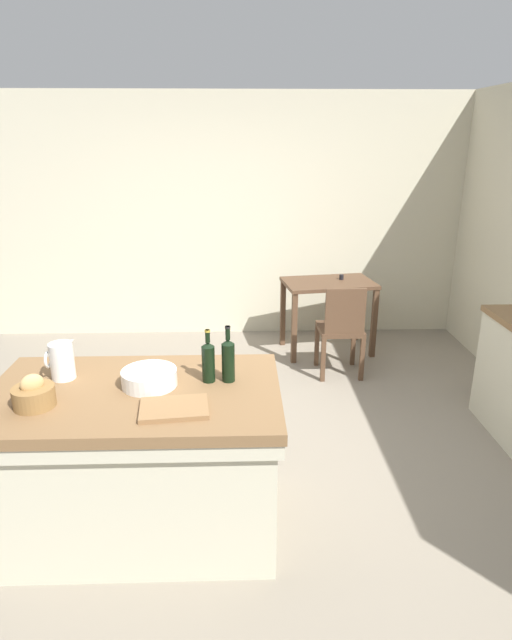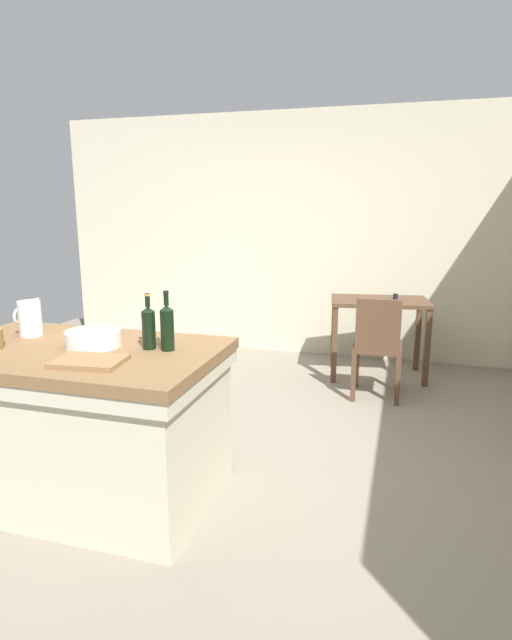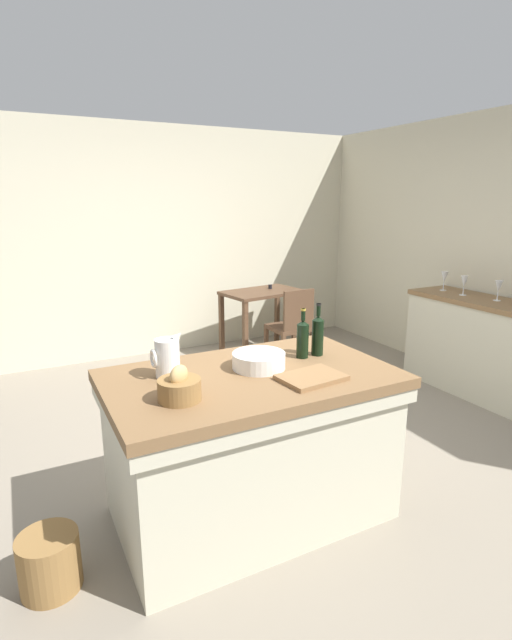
{
  "view_description": "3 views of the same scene",
  "coord_description": "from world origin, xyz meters",
  "px_view_note": "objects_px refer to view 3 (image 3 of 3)",
  "views": [
    {
      "loc": [
        0.12,
        -3.22,
        2.14
      ],
      "look_at": [
        0.23,
        0.29,
        0.92
      ],
      "focal_mm": 29.63,
      "sensor_mm": 36.0,
      "label": 1
    },
    {
      "loc": [
        1.24,
        -2.98,
        1.62
      ],
      "look_at": [
        0.28,
        0.31,
        0.86
      ],
      "focal_mm": 28.85,
      "sensor_mm": 36.0,
      "label": 2
    },
    {
      "loc": [
        -1.55,
        -2.86,
        1.79
      ],
      "look_at": [
        0.02,
        0.16,
        0.92
      ],
      "focal_mm": 26.73,
      "sensor_mm": 36.0,
      "label": 3
    }
  ],
  "objects_px": {
    "side_cabinet": "(474,345)",
    "cutting_board": "(311,377)",
    "wash_bowl": "(259,361)",
    "wine_glass_middle": "(464,282)",
    "bread_basket": "(179,388)",
    "wine_glass_right": "(444,278)",
    "wine_bottle_dark": "(318,334)",
    "writing_desk": "(262,301)",
    "wicker_hamper": "(50,562)",
    "island_table": "(251,440)",
    "wine_bottle_amber": "(303,338)",
    "pitcher": "(167,358)",
    "wooden_chair": "(292,326)",
    "wine_glass_left": "(499,287)"
  },
  "relations": [
    {
      "from": "bread_basket",
      "to": "wine_glass_right",
      "type": "distance_m",
      "value": 3.43
    },
    {
      "from": "wine_bottle_amber",
      "to": "wine_glass_middle",
      "type": "bearing_deg",
      "value": 18.26
    },
    {
      "from": "side_cabinet",
      "to": "wine_glass_middle",
      "type": "distance_m",
      "value": 0.6
    },
    {
      "from": "cutting_board",
      "to": "wicker_hamper",
      "type": "height_order",
      "value": "cutting_board"
    },
    {
      "from": "wooden_chair",
      "to": "cutting_board",
      "type": "distance_m",
      "value": 2.59
    },
    {
      "from": "pitcher",
      "to": "cutting_board",
      "type": "height_order",
      "value": "pitcher"
    },
    {
      "from": "cutting_board",
      "to": "bread_basket",
      "type": "bearing_deg",
      "value": 174.48
    },
    {
      "from": "side_cabinet",
      "to": "cutting_board",
      "type": "xyz_separation_m",
      "value": [
        -2.47,
        -0.92,
        0.43
      ]
    },
    {
      "from": "wine_glass_middle",
      "to": "pitcher",
      "type": "bearing_deg",
      "value": -167.37
    },
    {
      "from": "writing_desk",
      "to": "wicker_hamper",
      "type": "bearing_deg",
      "value": -133.76
    },
    {
      "from": "writing_desk",
      "to": "wicker_hamper",
      "type": "height_order",
      "value": "writing_desk"
    },
    {
      "from": "wine_bottle_dark",
      "to": "wine_glass_left",
      "type": "bearing_deg",
      "value": 11.12
    },
    {
      "from": "side_cabinet",
      "to": "wine_bottle_amber",
      "type": "distance_m",
      "value": 2.45
    },
    {
      "from": "wash_bowl",
      "to": "wine_glass_left",
      "type": "height_order",
      "value": "wine_glass_left"
    },
    {
      "from": "island_table",
      "to": "writing_desk",
      "type": "xyz_separation_m",
      "value": [
        1.48,
        2.62,
        0.16
      ]
    },
    {
      "from": "cutting_board",
      "to": "wine_glass_middle",
      "type": "relative_size",
      "value": 1.78
    },
    {
      "from": "side_cabinet",
      "to": "wicker_hamper",
      "type": "relative_size",
      "value": 4.6
    },
    {
      "from": "wash_bowl",
      "to": "wine_glass_left",
      "type": "bearing_deg",
      "value": 10.32
    },
    {
      "from": "wooden_chair",
      "to": "wine_glass_middle",
      "type": "xyz_separation_m",
      "value": [
        1.19,
        -1.14,
        0.55
      ]
    },
    {
      "from": "island_table",
      "to": "wine_glass_right",
      "type": "distance_m",
      "value": 3.0
    },
    {
      "from": "wine_bottle_dark",
      "to": "wine_glass_right",
      "type": "bearing_deg",
      "value": 24.68
    },
    {
      "from": "island_table",
      "to": "wine_bottle_dark",
      "type": "xyz_separation_m",
      "value": [
        0.5,
        0.1,
        0.53
      ]
    },
    {
      "from": "cutting_board",
      "to": "wine_glass_right",
      "type": "height_order",
      "value": "wine_glass_right"
    },
    {
      "from": "side_cabinet",
      "to": "wine_bottle_dark",
      "type": "bearing_deg",
      "value": -165.07
    },
    {
      "from": "writing_desk",
      "to": "wicker_hamper",
      "type": "distance_m",
      "value": 3.74
    },
    {
      "from": "wine_bottle_amber",
      "to": "wicker_hamper",
      "type": "relative_size",
      "value": 1.07
    },
    {
      "from": "writing_desk",
      "to": "pitcher",
      "type": "height_order",
      "value": "pitcher"
    },
    {
      "from": "island_table",
      "to": "side_cabinet",
      "type": "relative_size",
      "value": 1.21
    },
    {
      "from": "wine_bottle_dark",
      "to": "wine_bottle_amber",
      "type": "xyz_separation_m",
      "value": [
        -0.11,
        -0.0,
        -0.01
      ]
    },
    {
      "from": "wooden_chair",
      "to": "wine_bottle_dark",
      "type": "xyz_separation_m",
      "value": [
        -1.0,
        -1.9,
        0.52
      ]
    },
    {
      "from": "wine_bottle_dark",
      "to": "wicker_hamper",
      "type": "distance_m",
      "value": 1.82
    },
    {
      "from": "island_table",
      "to": "cutting_board",
      "type": "distance_m",
      "value": 0.53
    },
    {
      "from": "wooden_chair",
      "to": "cutting_board",
      "type": "bearing_deg",
      "value": -119.52
    },
    {
      "from": "wine_glass_middle",
      "to": "wicker_hamper",
      "type": "relative_size",
      "value": 0.67
    },
    {
      "from": "wine_glass_middle",
      "to": "wash_bowl",
      "type": "bearing_deg",
      "value": -162.94
    },
    {
      "from": "wash_bowl",
      "to": "wine_glass_right",
      "type": "height_order",
      "value": "wine_glass_right"
    },
    {
      "from": "writing_desk",
      "to": "wash_bowl",
      "type": "height_order",
      "value": "wash_bowl"
    },
    {
      "from": "island_table",
      "to": "wine_bottle_amber",
      "type": "distance_m",
      "value": 0.66
    },
    {
      "from": "cutting_board",
      "to": "wine_bottle_dark",
      "type": "distance_m",
      "value": 0.44
    },
    {
      "from": "wine_glass_middle",
      "to": "wicker_hamper",
      "type": "distance_m",
      "value": 3.99
    },
    {
      "from": "bread_basket",
      "to": "wooden_chair",
      "type": "bearing_deg",
      "value": 47.79
    },
    {
      "from": "pitcher",
      "to": "wine_glass_middle",
      "type": "bearing_deg",
      "value": 12.63
    },
    {
      "from": "pitcher",
      "to": "wine_glass_left",
      "type": "height_order",
      "value": "pitcher"
    },
    {
      "from": "wine_glass_left",
      "to": "wicker_hamper",
      "type": "distance_m",
      "value": 3.99
    },
    {
      "from": "wash_bowl",
      "to": "island_table",
      "type": "bearing_deg",
      "value": -143.5
    },
    {
      "from": "wash_bowl",
      "to": "bread_basket",
      "type": "distance_m",
      "value": 0.58
    },
    {
      "from": "wash_bowl",
      "to": "wicker_hamper",
      "type": "height_order",
      "value": "wash_bowl"
    },
    {
      "from": "wine_bottle_dark",
      "to": "island_table",
      "type": "bearing_deg",
      "value": -168.46
    },
    {
      "from": "wash_bowl",
      "to": "wine_glass_middle",
      "type": "height_order",
      "value": "wine_glass_middle"
    },
    {
      "from": "cutting_board",
      "to": "wine_glass_left",
      "type": "relative_size",
      "value": 1.81
    }
  ]
}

